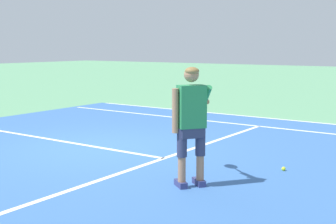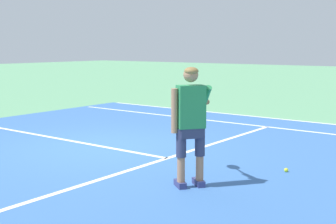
{
  "view_description": "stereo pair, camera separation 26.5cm",
  "coord_description": "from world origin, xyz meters",
  "views": [
    {
      "loc": [
        -6.64,
        -6.29,
        2.0
      ],
      "look_at": [
        -1.16,
        -2.47,
        1.05
      ],
      "focal_mm": 49.85,
      "sensor_mm": 36.0,
      "label": 1
    },
    {
      "loc": [
        -6.48,
        -6.51,
        2.0
      ],
      "look_at": [
        -1.16,
        -2.47,
        1.05
      ],
      "focal_mm": 49.85,
      "sensor_mm": 36.0,
      "label": 2
    }
  ],
  "objects": [
    {
      "name": "ground_plane",
      "position": [
        0.0,
        0.0,
        0.0
      ],
      "size": [
        80.0,
        80.0,
        0.0
      ],
      "primitive_type": "plane",
      "color": "#609E70"
    },
    {
      "name": "court_inner_surface",
      "position": [
        0.0,
        -0.56,
        0.0
      ],
      "size": [
        10.98,
        11.18,
        0.0
      ],
      "primitive_type": "cube",
      "color": "#3866A8",
      "rests_on": "ground"
    },
    {
      "name": "line_service",
      "position": [
        0.0,
        -1.57,
        0.0
      ],
      "size": [
        8.23,
        0.1,
        0.01
      ],
      "primitive_type": "cube",
      "color": "white",
      "rests_on": "ground"
    },
    {
      "name": "line_centre_service",
      "position": [
        0.0,
        1.63,
        0.0
      ],
      "size": [
        0.1,
        6.4,
        0.01
      ],
      "primitive_type": "cube",
      "color": "white",
      "rests_on": "ground"
    },
    {
      "name": "line_singles_right",
      "position": [
        4.12,
        -0.56,
        0.0
      ],
      "size": [
        0.1,
        10.78,
        0.01
      ],
      "primitive_type": "cube",
      "color": "white",
      "rests_on": "ground"
    },
    {
      "name": "line_doubles_right",
      "position": [
        5.49,
        -0.56,
        0.0
      ],
      "size": [
        0.1,
        10.78,
        0.01
      ],
      "primitive_type": "cube",
      "color": "white",
      "rests_on": "ground"
    },
    {
      "name": "tennis_player",
      "position": [
        -1.13,
        -2.85,
        0.99
      ],
      "size": [
        1.1,
        0.84,
        1.71
      ],
      "color": "navy",
      "rests_on": "ground"
    },
    {
      "name": "tennis_ball_near_feet",
      "position": [
        0.43,
        -3.64,
        0.03
      ],
      "size": [
        0.07,
        0.07,
        0.07
      ],
      "primitive_type": "sphere",
      "color": "#CCE02D",
      "rests_on": "ground"
    }
  ]
}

